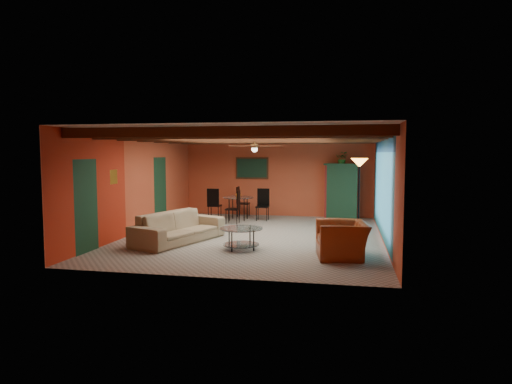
% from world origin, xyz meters
% --- Properties ---
extents(room, '(6.52, 8.01, 2.71)m').
position_xyz_m(room, '(0.00, 0.11, 2.36)').
color(room, gray).
rests_on(room, ground).
extents(sofa, '(1.78, 2.71, 0.74)m').
position_xyz_m(sofa, '(-1.67, -1.11, 0.37)').
color(sofa, '#907A5C').
rests_on(sofa, ground).
extents(armchair, '(1.17, 1.29, 0.75)m').
position_xyz_m(armchair, '(2.28, -1.98, 0.38)').
color(armchair, maroon).
rests_on(armchair, ground).
extents(coffee_table, '(1.27, 1.27, 0.50)m').
position_xyz_m(coffee_table, '(0.02, -1.62, 0.25)').
color(coffee_table, white).
rests_on(coffee_table, ground).
extents(dining_table, '(2.03, 2.03, 1.04)m').
position_xyz_m(dining_table, '(-1.10, 2.75, 0.52)').
color(dining_table, white).
rests_on(dining_table, ground).
extents(armoire, '(1.12, 0.82, 1.77)m').
position_xyz_m(armoire, '(2.20, 3.70, 0.89)').
color(armoire, maroon).
rests_on(armoire, ground).
extents(floor_lamp, '(0.51, 0.51, 2.06)m').
position_xyz_m(floor_lamp, '(2.65, -0.09, 1.03)').
color(floor_lamp, black).
rests_on(floor_lamp, ground).
extents(ceiling_fan, '(1.50, 1.50, 0.44)m').
position_xyz_m(ceiling_fan, '(0.00, 0.00, 2.36)').
color(ceiling_fan, '#472614').
rests_on(ceiling_fan, ceiling).
extents(painting, '(1.05, 0.03, 0.65)m').
position_xyz_m(painting, '(-0.90, 3.96, 1.65)').
color(painting, black).
rests_on(painting, wall_back).
extents(potted_plant, '(0.45, 0.41, 0.44)m').
position_xyz_m(potted_plant, '(2.20, 3.70, 1.99)').
color(potted_plant, '#26661E').
rests_on(potted_plant, armoire).
extents(vase, '(0.20, 0.20, 0.19)m').
position_xyz_m(vase, '(-1.10, 2.75, 1.13)').
color(vase, orange).
rests_on(vase, dining_table).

